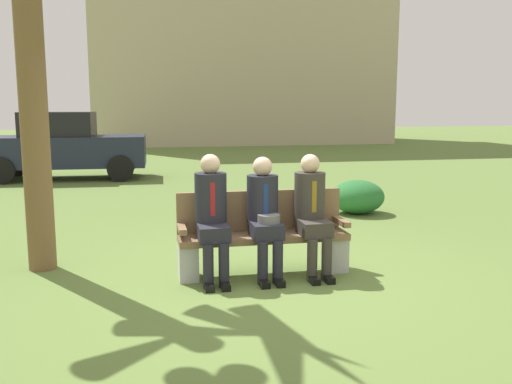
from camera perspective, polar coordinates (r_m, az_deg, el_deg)
The scene contains 8 objects.
ground_plane at distance 5.97m, azimuth 1.85°, elevation -8.99°, with size 80.00×80.00×0.00m, color #5B7536.
park_bench at distance 6.11m, azimuth 0.66°, elevation -4.48°, with size 1.85×0.44×0.90m.
seated_man_left at distance 5.83m, azimuth -4.57°, elevation -1.92°, with size 0.34×0.72×1.33m.
seated_man_middle at distance 5.92m, azimuth 0.87°, elevation -1.95°, with size 0.34×0.72×1.29m.
seated_man_right at distance 6.07m, azimuth 5.77°, elevation -1.62°, with size 0.34×0.72×1.31m.
shrub_near_bench at distance 9.64m, azimuth 10.40°, elevation -0.49°, with size 0.92×0.84×0.58m, color #296E32.
parked_car_near at distance 14.72m, azimuth -19.10°, elevation 4.51°, with size 3.95×1.82×1.68m.
building_backdrop at distance 29.45m, azimuth -1.98°, elevation 17.73°, with size 14.79×7.99×12.69m.
Camera 1 is at (-1.34, -5.52, 1.83)m, focal length 38.88 mm.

